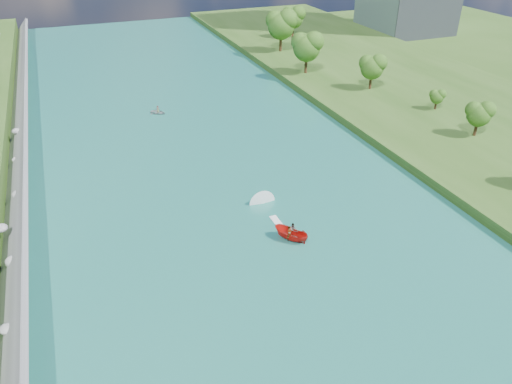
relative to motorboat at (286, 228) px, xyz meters
name	(u,v)px	position (x,y,z in m)	size (l,w,h in m)	color
ground	(289,294)	(-4.11, -9.80, -0.82)	(260.00, 260.00, 0.00)	#2D5119
river_water	(226,199)	(-4.11, 10.20, -0.77)	(55.00, 240.00, 0.10)	#1B6766
berm_east	(510,139)	(45.39, 10.20, -0.07)	(44.00, 240.00, 1.50)	#2D5119
riprap_bank	(15,233)	(-29.96, 9.36, 0.98)	(4.17, 236.00, 4.05)	slate
trees_east	(379,72)	(34.95, 33.91, 5.57)	(17.73, 142.56, 11.97)	#1F5216
motorboat	(286,228)	(0.00, 0.00, 0.00)	(3.91, 18.99, 2.17)	red
raft	(158,112)	(-6.06, 44.47, -0.37)	(3.72, 3.70, 1.49)	#9B9EA3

